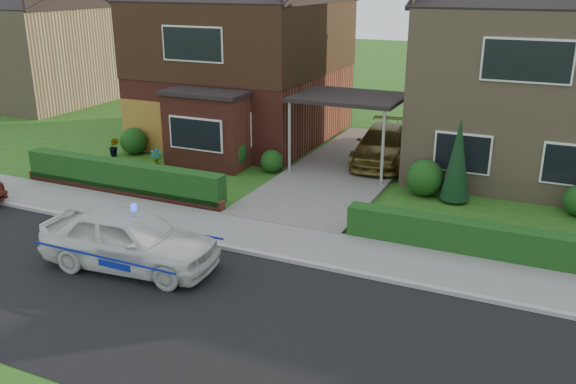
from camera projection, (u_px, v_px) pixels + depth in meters
The scene contains 23 objects.
ground at pixel (177, 309), 13.06m from camera, with size 120.00×120.00×0.00m, color #1E5316.
road at pixel (177, 309), 13.06m from camera, with size 60.00×6.00×0.02m, color black.
kerb at pixel (245, 251), 15.66m from camera, with size 60.00×0.16×0.12m, color #9E9993.
sidewalk at pixel (263, 237), 16.56m from camera, with size 60.00×2.00×0.10m, color slate.
driveway at pixel (347, 168), 22.48m from camera, with size 3.80×12.00×0.12m, color #666059.
house_left at pixel (244, 50), 25.99m from camera, with size 7.50×9.53×7.25m.
house_right at pixel (533, 69), 21.59m from camera, with size 7.50×8.06×7.25m.
carport_link at pixel (349, 99), 21.58m from camera, with size 3.80×3.00×2.77m.
garage_door at pixel (145, 127), 24.48m from camera, with size 2.20×0.10×2.10m, color olive.
dwarf_wall at pixel (120, 190), 19.81m from camera, with size 7.70×0.25×0.36m, color maroon.
hedge_left at pixel (124, 194), 20.00m from camera, with size 7.50×0.55×0.90m, color #103310.
hedge_right at pixel (490, 259), 15.39m from camera, with size 7.50×0.55×0.80m, color #103310.
shrub_left_far at pixel (134, 141), 24.35m from camera, with size 1.08×1.08×1.08m, color #103310.
shrub_left_mid at pixel (229, 152), 22.39m from camera, with size 1.32×1.32×1.32m, color #103310.
shrub_left_near at pixel (272, 161), 22.10m from camera, with size 0.84×0.84×0.84m, color #103310.
shrub_right_near at pixel (425, 178), 19.68m from camera, with size 1.20×1.20×1.20m, color #103310.
conifer_a at pixel (457, 162), 18.89m from camera, with size 0.90×0.90×2.60m, color black.
neighbour_left at pixel (37, 56), 33.74m from camera, with size 6.50×7.00×5.20m, color #8F7657.
police_car at pixel (130, 239), 14.68m from camera, with size 4.03×4.53×1.66m.
driveway_car at pixel (383, 145), 22.86m from camera, with size 1.85×4.54×1.32m, color brown.
potted_plant_a at pixel (157, 160), 22.24m from camera, with size 0.44×0.30×0.84m, color gray.
potted_plant_b at pixel (114, 147), 24.08m from camera, with size 0.41×0.33×0.75m, color gray.
potted_plant_c at pixel (176, 154), 23.05m from camera, with size 0.45×0.45×0.80m, color gray.
Camera 1 is at (6.92, -9.47, 6.71)m, focal length 38.00 mm.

